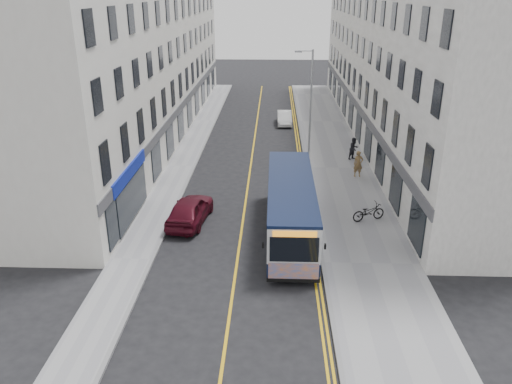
# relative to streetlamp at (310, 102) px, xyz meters

# --- Properties ---
(ground) EXTENTS (140.00, 140.00, 0.00)m
(ground) POSITION_rel_streetlamp_xyz_m (-4.17, -14.00, -4.38)
(ground) COLOR black
(ground) RESTS_ON ground
(pavement_east) EXTENTS (4.50, 64.00, 0.12)m
(pavement_east) POSITION_rel_streetlamp_xyz_m (2.08, -2.00, -4.32)
(pavement_east) COLOR gray
(pavement_east) RESTS_ON ground
(pavement_west) EXTENTS (2.00, 64.00, 0.12)m
(pavement_west) POSITION_rel_streetlamp_xyz_m (-9.17, -2.00, -4.32)
(pavement_west) COLOR gray
(pavement_west) RESTS_ON ground
(kerb_east) EXTENTS (0.18, 64.00, 0.13)m
(kerb_east) POSITION_rel_streetlamp_xyz_m (-0.17, -2.00, -4.32)
(kerb_east) COLOR slate
(kerb_east) RESTS_ON ground
(kerb_west) EXTENTS (0.18, 64.00, 0.13)m
(kerb_west) POSITION_rel_streetlamp_xyz_m (-8.17, -2.00, -4.32)
(kerb_west) COLOR slate
(kerb_west) RESTS_ON ground
(road_centre_line) EXTENTS (0.12, 64.00, 0.01)m
(road_centre_line) POSITION_rel_streetlamp_xyz_m (-4.17, -2.00, -4.38)
(road_centre_line) COLOR gold
(road_centre_line) RESTS_ON ground
(road_dbl_yellow_inner) EXTENTS (0.10, 64.00, 0.01)m
(road_dbl_yellow_inner) POSITION_rel_streetlamp_xyz_m (-0.62, -2.00, -4.38)
(road_dbl_yellow_inner) COLOR gold
(road_dbl_yellow_inner) RESTS_ON ground
(road_dbl_yellow_outer) EXTENTS (0.10, 64.00, 0.01)m
(road_dbl_yellow_outer) POSITION_rel_streetlamp_xyz_m (-0.42, -2.00, -4.38)
(road_dbl_yellow_outer) COLOR gold
(road_dbl_yellow_outer) RESTS_ON ground
(terrace_east) EXTENTS (6.00, 46.00, 13.00)m
(terrace_east) POSITION_rel_streetlamp_xyz_m (7.33, 7.00, 2.12)
(terrace_east) COLOR white
(terrace_east) RESTS_ON ground
(terrace_west) EXTENTS (6.00, 46.00, 13.00)m
(terrace_west) POSITION_rel_streetlamp_xyz_m (-13.17, 7.00, 2.12)
(terrace_west) COLOR silver
(terrace_west) RESTS_ON ground
(streetlamp) EXTENTS (1.32, 0.18, 8.00)m
(streetlamp) POSITION_rel_streetlamp_xyz_m (0.00, 0.00, 0.00)
(streetlamp) COLOR #999CA1
(streetlamp) RESTS_ON ground
(city_bus) EXTENTS (2.35, 10.04, 2.92)m
(city_bus) POSITION_rel_streetlamp_xyz_m (-1.62, -12.22, -2.79)
(city_bus) COLOR black
(city_bus) RESTS_ON ground
(bicycle) EXTENTS (2.00, 1.27, 0.99)m
(bicycle) POSITION_rel_streetlamp_xyz_m (2.69, -10.60, -3.77)
(bicycle) COLOR black
(bicycle) RESTS_ON pavement_east
(pedestrian_near) EXTENTS (0.70, 0.51, 1.77)m
(pedestrian_near) POSITION_rel_streetlamp_xyz_m (3.15, -3.73, -3.38)
(pedestrian_near) COLOR brown
(pedestrian_near) RESTS_ON pavement_east
(pedestrian_far) EXTENTS (1.01, 0.98, 1.64)m
(pedestrian_far) POSITION_rel_streetlamp_xyz_m (3.39, -0.06, -3.44)
(pedestrian_far) COLOR black
(pedestrian_far) RESTS_ON pavement_east
(car_white) EXTENTS (1.37, 3.73, 1.22)m
(car_white) POSITION_rel_streetlamp_xyz_m (-1.56, 10.43, -3.77)
(car_white) COLOR silver
(car_white) RESTS_ON ground
(car_maroon) EXTENTS (2.34, 4.62, 1.51)m
(car_maroon) POSITION_rel_streetlamp_xyz_m (-7.03, -10.97, -3.63)
(car_maroon) COLOR #490C19
(car_maroon) RESTS_ON ground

